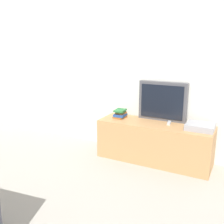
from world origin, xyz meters
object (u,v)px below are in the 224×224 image
Objects in this scene: tv_stand at (154,142)px; set_top_box at (200,127)px; television at (163,101)px; book_stack at (120,114)px; remote_on_stand at (169,123)px.

set_top_box is at bearing 1.30° from tv_stand.
television is (0.03, 0.19, 0.52)m from tv_stand.
television is 3.25× the size of book_stack.
tv_stand is at bearing -3.56° from book_stack.
television reaches higher than set_top_box.
television is 0.61m from set_top_box.
television reaches higher than book_stack.
tv_stand is at bearing -99.50° from television.
tv_stand is at bearing -178.70° from set_top_box.
set_top_box reaches higher than remote_on_stand.
set_top_box is at bearing -1.02° from book_stack.
remote_on_stand is (0.69, 0.03, -0.05)m from book_stack.
tv_stand is at bearing -159.01° from remote_on_stand.
book_stack is 1.09m from set_top_box.
book_stack is 0.60× the size of set_top_box.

